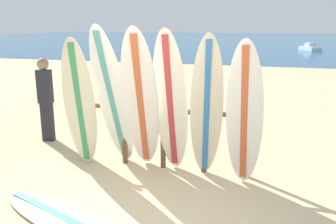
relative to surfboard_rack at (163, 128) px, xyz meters
name	(u,v)px	position (x,y,z in m)	size (l,w,h in m)	color
ocean_water	(264,39)	(0.21, 55.97, -0.70)	(120.00, 80.00, 0.01)	#1E5984
surfboard_rack	(163,128)	(0.00, 0.00, 0.00)	(2.94, 0.09, 1.17)	brown
surfboard_leaning_far_left	(80,105)	(-1.30, -0.44, 0.41)	(0.62, 0.67, 2.24)	beige
surfboard_leaning_left	(113,99)	(-0.78, -0.28, 0.51)	(0.64, 0.97, 2.44)	white
surfboard_leaning_center_left	(141,104)	(-0.22, -0.45, 0.50)	(0.80, 1.31, 2.41)	white
surfboard_leaning_center	(171,104)	(0.21, -0.27, 0.48)	(0.55, 0.73, 2.38)	white
surfboard_leaning_center_right	(207,109)	(0.78, -0.27, 0.45)	(0.62, 0.70, 2.31)	beige
surfboard_leaning_right	(244,116)	(1.36, -0.43, 0.42)	(0.57, 0.58, 2.25)	white
surfboard_lying_on_sand	(61,218)	(-0.74, -2.01, -0.67)	(2.30, 1.32, 0.08)	beige
beachgoer_standing	(46,96)	(-2.77, 0.72, 0.26)	(0.31, 0.24, 1.75)	#26262D
small_boat_offshore	(310,48)	(5.09, 30.76, -0.45)	(1.98, 2.46, 0.71)	silver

